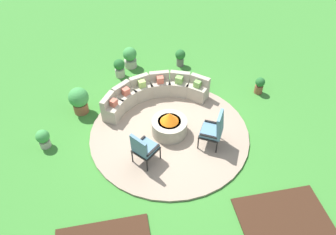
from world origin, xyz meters
TOP-DOWN VIEW (x-y plane):
  - ground_plane at (0.00, 0.00)m, footprint 24.00×24.00m
  - patio_circle at (0.00, 0.00)m, footprint 4.46×4.46m
  - mulch_bed_right at (2.01, -3.18)m, footprint 2.02×1.59m
  - fire_pit at (0.00, 0.00)m, footprint 0.99×0.99m
  - curved_stone_bench at (-0.21, 1.47)m, footprint 3.36×1.42m
  - lounge_chair_front_left at (-0.84, -0.92)m, footprint 0.77×0.80m
  - lounge_chair_front_right at (1.06, -0.65)m, footprint 0.76×0.79m
  - potted_plant_0 at (3.18, 1.27)m, footprint 0.30×0.30m
  - potted_plant_1 at (-2.43, 1.43)m, footprint 0.59×0.59m
  - potted_plant_2 at (-0.70, 3.52)m, footprint 0.48×0.48m
  - potted_plant_3 at (-3.40, 0.21)m, footprint 0.37×0.37m
  - potted_plant_4 at (1.04, 3.26)m, footprint 0.36×0.36m
  - potted_plant_5 at (-1.11, 3.03)m, footprint 0.37×0.37m

SIDE VIEW (x-z plane):
  - ground_plane at x=0.00m, z-range 0.00..0.00m
  - mulch_bed_right at x=2.01m, z-range 0.00..0.04m
  - patio_circle at x=0.00m, z-range 0.00..0.06m
  - potted_plant_3 at x=-3.40m, z-range 0.03..0.58m
  - potted_plant_0 at x=3.18m, z-range 0.03..0.59m
  - fire_pit at x=0.00m, z-range -0.02..0.70m
  - potted_plant_5 at x=-1.11m, z-range 0.03..0.68m
  - potted_plant_4 at x=1.04m, z-range 0.04..0.66m
  - curved_stone_bench at x=-0.21m, z-range 0.00..0.73m
  - potted_plant_2 at x=-0.70m, z-range 0.03..0.78m
  - potted_plant_1 at x=-2.43m, z-range 0.04..0.90m
  - lounge_chair_front_left at x=-0.84m, z-range 0.08..1.14m
  - lounge_chair_front_right at x=1.06m, z-range 0.07..1.18m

